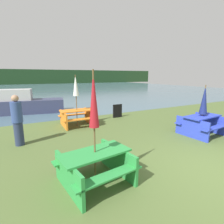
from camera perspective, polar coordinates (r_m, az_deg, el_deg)
name	(u,v)px	position (r m, az deg, el deg)	size (l,w,h in m)	color
ground_plane	(218,171)	(5.37, 31.37, -16.05)	(60.00, 60.00, 0.00)	#516633
water	(45,88)	(34.73, -21.12, 7.17)	(60.00, 50.00, 0.00)	slate
far_treeline	(34,77)	(54.56, -24.00, 10.48)	(80.00, 1.60, 4.00)	#1E3D1E
picnic_table_green	(95,164)	(4.05, -5.53, -16.58)	(1.70, 1.56, 0.72)	green
picnic_table_blue	(202,123)	(7.92, 27.22, -3.33)	(1.68, 1.49, 0.79)	blue
picnic_table_orange	(77,116)	(8.51, -11.36, -1.35)	(1.58, 1.42, 0.76)	orange
umbrella_crimson	(94,101)	(3.60, -5.98, 3.67)	(0.21, 0.21, 2.48)	brown
umbrella_navy	(204,100)	(7.75, 27.89, 3.52)	(0.30, 0.30, 2.00)	brown
umbrella_white	(76,86)	(8.31, -11.77, 8.31)	(0.28, 0.28, 2.39)	brown
boat	(27,104)	(12.36, -25.99, 2.35)	(4.32, 2.09, 1.53)	#333856
person	(17,121)	(6.68, -28.49, -2.47)	(0.35, 0.35, 1.74)	#283351
signboard	(117,111)	(9.96, 1.79, 0.36)	(0.55, 0.08, 0.75)	black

